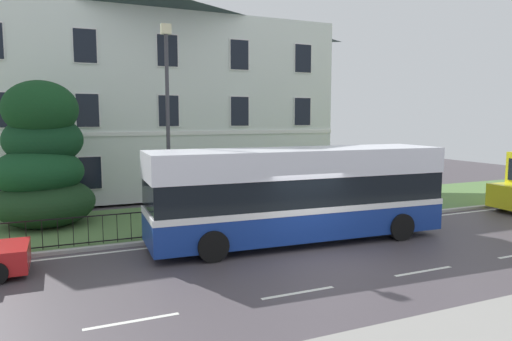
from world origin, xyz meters
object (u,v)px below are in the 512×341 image
at_px(georgian_townhouse, 148,93).
at_px(street_lamp_post, 168,115).
at_px(evergreen_tree, 42,163).
at_px(single_decker_bus, 299,193).

height_order(georgian_townhouse, street_lamp_post, georgian_townhouse).
xyz_separation_m(evergreen_tree, single_decker_bus, (8.13, -5.87, -0.85)).
height_order(evergreen_tree, street_lamp_post, street_lamp_post).
distance_m(georgian_townhouse, street_lamp_post, 11.17).
bearing_deg(evergreen_tree, street_lamp_post, -33.09).
xyz_separation_m(georgian_townhouse, single_decker_bus, (2.42, -14.06, -4.02)).
xyz_separation_m(single_decker_bus, street_lamp_post, (-3.81, 3.06, 2.68)).
bearing_deg(single_decker_bus, georgian_townhouse, 102.44).
bearing_deg(georgian_townhouse, evergreen_tree, -124.88).
bearing_deg(georgian_townhouse, street_lamp_post, -97.19).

